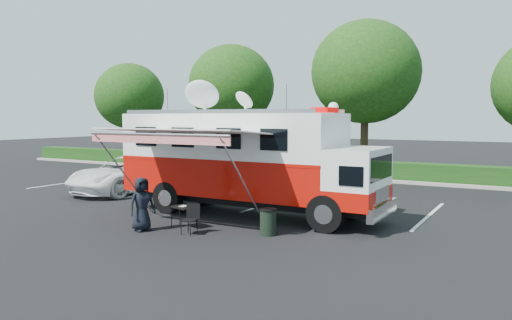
{
  "coord_description": "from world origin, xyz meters",
  "views": [
    {
      "loc": [
        8.75,
        -14.83,
        3.44
      ],
      "look_at": [
        0.0,
        0.5,
        1.9
      ],
      "focal_mm": 35.0,
      "sensor_mm": 36.0,
      "label": 1
    }
  ],
  "objects_px": {
    "trash_bin": "(268,222)",
    "command_truck": "(247,160)",
    "folding_table": "(184,208)",
    "white_suv": "(130,192)"
  },
  "relations": [
    {
      "from": "folding_table",
      "to": "trash_bin",
      "type": "relative_size",
      "value": 1.17
    },
    {
      "from": "trash_bin",
      "to": "folding_table",
      "type": "bearing_deg",
      "value": -170.69
    },
    {
      "from": "white_suv",
      "to": "trash_bin",
      "type": "distance_m",
      "value": 10.39
    },
    {
      "from": "trash_bin",
      "to": "command_truck",
      "type": "bearing_deg",
      "value": 132.39
    },
    {
      "from": "folding_table",
      "to": "trash_bin",
      "type": "bearing_deg",
      "value": 9.31
    },
    {
      "from": "white_suv",
      "to": "command_truck",
      "type": "bearing_deg",
      "value": -10.39
    },
    {
      "from": "command_truck",
      "to": "trash_bin",
      "type": "bearing_deg",
      "value": -47.61
    },
    {
      "from": "command_truck",
      "to": "folding_table",
      "type": "xyz_separation_m",
      "value": [
        -0.66,
        -2.71,
        -1.32
      ]
    },
    {
      "from": "white_suv",
      "to": "trash_bin",
      "type": "relative_size",
      "value": 7.56
    },
    {
      "from": "command_truck",
      "to": "white_suv",
      "type": "height_order",
      "value": "command_truck"
    }
  ]
}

